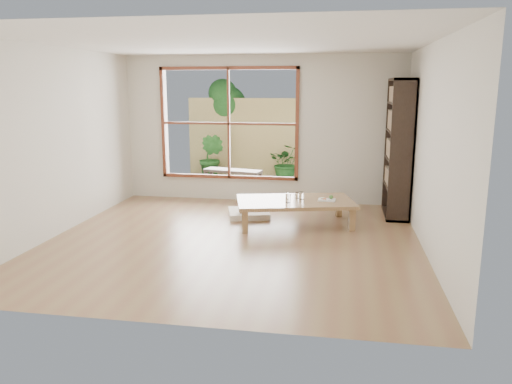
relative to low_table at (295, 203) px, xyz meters
The scene contains 15 objects.
ground 1.25m from the low_table, 128.45° to the right, with size 5.00×5.00×0.00m, color #937249.
low_table is the anchor object (origin of this frame).
floor_cushion 0.90m from the low_table, 155.26° to the left, with size 0.63×0.63×0.09m, color white.
bookshelf 1.92m from the low_table, 28.11° to the left, with size 0.35×0.98×2.18m, color black.
glass_tall 0.23m from the low_table, 116.84° to the right, with size 0.07×0.07×0.14m, color silver.
glass_mid 0.15m from the low_table, 36.84° to the left, with size 0.08×0.08×0.11m, color silver.
glass_short 0.17m from the low_table, 78.02° to the left, with size 0.07×0.07×0.09m, color silver.
glass_small 0.15m from the low_table, 147.41° to the left, with size 0.07×0.07×0.08m, color silver.
food_tray 0.49m from the low_table, ahead, with size 0.26×0.19×0.08m.
deck 2.96m from the low_table, 117.24° to the left, with size 2.80×2.00×0.05m, color #393129.
garden_bench 2.86m from the low_table, 121.53° to the left, with size 1.23×0.59×0.37m.
bamboo_fence 3.90m from the low_table, 110.43° to the left, with size 2.80×0.06×1.80m, color #D9C06F.
shrub_right 3.36m from the low_table, 98.46° to the left, with size 0.74×0.64×0.82m, color #265E22.
shrub_left 3.77m from the low_table, 124.18° to the left, with size 0.56×0.45×1.02m, color #265E22.
garden_tree 4.60m from the low_table, 117.33° to the left, with size 1.04×0.85×2.22m.
Camera 1 is at (1.41, -6.38, 2.07)m, focal length 35.00 mm.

